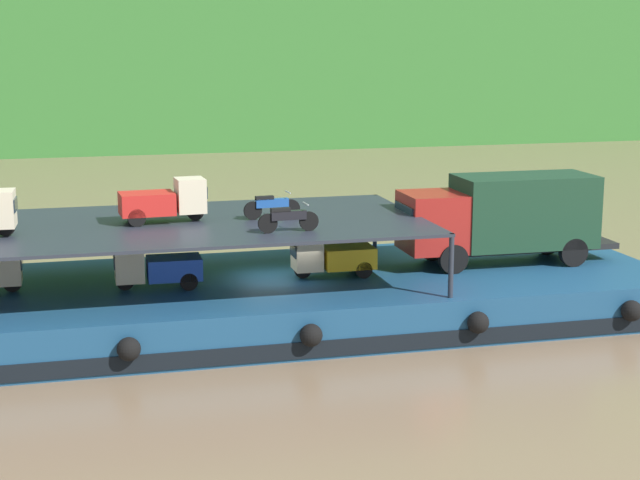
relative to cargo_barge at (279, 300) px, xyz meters
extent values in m
plane|color=#7F664C|center=(0.00, 0.03, -0.75)|extent=(400.00, 400.00, 0.00)
cube|color=navy|center=(0.00, 0.03, 0.00)|extent=(26.10, 8.62, 1.50)
cube|color=black|center=(0.00, -4.30, -0.40)|extent=(25.58, 0.06, 0.50)
sphere|color=black|center=(-5.22, -4.48, 0.10)|extent=(0.67, 0.67, 0.67)
sphere|color=black|center=(0.00, -4.48, 0.10)|extent=(0.67, 0.67, 0.67)
sphere|color=black|center=(5.22, -4.48, 0.10)|extent=(0.67, 0.67, 0.67)
sphere|color=black|center=(10.44, -4.48, 0.10)|extent=(0.67, 0.67, 0.67)
cube|color=maroon|center=(5.45, 0.16, 2.35)|extent=(2.03, 2.21, 2.00)
cube|color=#192833|center=(4.42, 0.17, 2.70)|extent=(0.08, 1.84, 0.60)
cube|color=#193823|center=(8.85, 0.12, 2.60)|extent=(4.83, 2.36, 2.50)
cube|color=black|center=(8.85, 0.12, 1.30)|extent=(6.82, 1.46, 0.20)
cylinder|color=black|center=(5.86, 1.17, 1.25)|extent=(1.00, 0.29, 1.00)
cylinder|color=black|center=(5.84, -0.85, 1.25)|extent=(1.00, 0.29, 1.00)
cylinder|color=black|center=(10.30, 1.11, 1.25)|extent=(1.00, 0.29, 1.00)
cylinder|color=black|center=(10.28, -0.91, 1.25)|extent=(1.00, 0.29, 1.00)
cylinder|color=#232833|center=(4.57, 3.86, 1.75)|extent=(0.16, 0.16, 2.00)
cylinder|color=#232833|center=(4.57, -3.80, 1.75)|extent=(0.16, 0.16, 2.00)
cube|color=#232833|center=(-3.80, 0.03, 2.70)|extent=(16.90, 7.82, 0.10)
cube|color=beige|center=(-8.60, 0.31, 1.58)|extent=(0.91, 1.01, 1.10)
cube|color=#19232D|center=(-8.13, 0.30, 1.69)|extent=(0.05, 0.85, 0.38)
cylinder|color=black|center=(-8.45, 0.31, 1.03)|extent=(0.56, 0.15, 0.56)
cube|color=#1E47B7|center=(-3.47, -0.38, 1.38)|extent=(1.72, 1.23, 0.70)
cube|color=beige|center=(-4.87, -0.35, 1.58)|extent=(0.92, 1.01, 1.10)
cube|color=#19232D|center=(-5.34, -0.35, 1.69)|extent=(0.05, 0.85, 0.38)
cylinder|color=black|center=(-5.02, -0.35, 1.03)|extent=(0.56, 0.15, 0.56)
cylinder|color=black|center=(-3.06, 0.15, 1.03)|extent=(0.56, 0.15, 0.56)
cylinder|color=black|center=(-3.07, -0.91, 1.03)|extent=(0.56, 0.15, 0.56)
cube|color=gold|center=(2.33, -0.23, 1.38)|extent=(1.70, 1.20, 0.70)
cube|color=#C6B793|center=(0.93, -0.23, 1.58)|extent=(0.90, 1.00, 1.10)
cube|color=#19232D|center=(0.46, -0.23, 1.69)|extent=(0.04, 0.85, 0.38)
cylinder|color=black|center=(0.78, -0.23, 1.03)|extent=(0.56, 0.14, 0.56)
cylinder|color=black|center=(2.73, 0.30, 1.03)|extent=(0.56, 0.14, 0.56)
cylinder|color=black|center=(2.73, -0.76, 1.03)|extent=(0.56, 0.14, 0.56)
cube|color=#19232D|center=(-8.16, -0.79, 3.69)|extent=(0.09, 0.85, 0.38)
cylinder|color=black|center=(-8.48, -0.77, 3.03)|extent=(0.57, 0.17, 0.56)
cube|color=red|center=(-4.20, 0.27, 3.38)|extent=(1.76, 1.29, 0.70)
cube|color=beige|center=(-2.80, 0.35, 3.58)|extent=(0.95, 1.05, 1.10)
cube|color=#19232D|center=(-2.34, 0.38, 3.69)|extent=(0.09, 0.85, 0.38)
cylinder|color=black|center=(-2.65, 0.36, 3.03)|extent=(0.57, 0.17, 0.56)
cylinder|color=black|center=(-4.57, -0.28, 3.03)|extent=(0.57, 0.17, 0.56)
cylinder|color=black|center=(-4.63, 0.78, 3.03)|extent=(0.57, 0.17, 0.56)
cylinder|color=black|center=(0.48, -2.29, 3.05)|extent=(0.60, 0.13, 0.60)
cylinder|color=black|center=(-0.82, -2.35, 3.05)|extent=(0.60, 0.13, 0.60)
cube|color=black|center=(-0.17, -2.32, 3.27)|extent=(1.11, 0.25, 0.28)
cube|color=black|center=(-0.42, -2.33, 3.45)|extent=(0.61, 0.23, 0.12)
cylinder|color=#B2B2B7|center=(0.38, -2.29, 3.60)|extent=(0.07, 0.55, 0.04)
cylinder|color=black|center=(0.46, 0.08, 3.05)|extent=(0.61, 0.15, 0.60)
cylinder|color=black|center=(-0.83, -0.02, 3.05)|extent=(0.61, 0.15, 0.60)
cube|color=#1E4C99|center=(-0.19, 0.03, 3.27)|extent=(1.11, 0.28, 0.28)
cube|color=black|center=(-0.44, 0.01, 3.45)|extent=(0.61, 0.24, 0.12)
cylinder|color=#B2B2B7|center=(0.36, 0.07, 3.60)|extent=(0.08, 0.55, 0.04)
camera|label=1|loc=(-6.74, -31.57, 8.68)|focal=56.29mm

